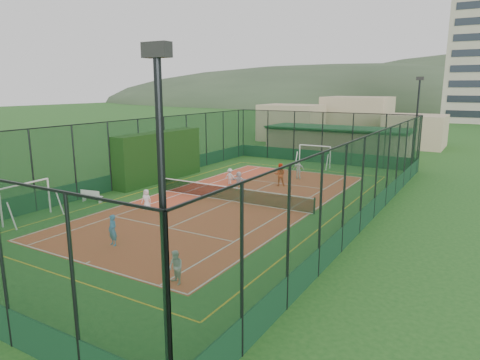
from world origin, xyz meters
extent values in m
plane|color=#1E541D|center=(0.00, 0.00, 0.00)|extent=(300.00, 300.00, 0.00)
cube|color=#B94029|center=(0.00, 0.00, 0.01)|extent=(11.17, 23.97, 0.01)
cube|color=black|center=(-8.30, 2.53, 1.96)|extent=(1.35, 8.97, 3.93)
imported|color=silver|center=(-3.42, -4.36, 0.65)|extent=(0.70, 0.54, 1.28)
imported|color=#437FC0|center=(-0.61, -9.71, 0.76)|extent=(0.61, 0.46, 1.50)
imported|color=silver|center=(4.57, -11.41, 0.68)|extent=(0.78, 0.70, 1.33)
imported|color=silver|center=(-2.73, 4.22, 0.63)|extent=(0.85, 0.56, 1.24)
imported|color=silver|center=(1.03, 8.84, 0.78)|extent=(0.95, 0.49, 1.55)
imported|color=silver|center=(-1.10, 2.83, 0.71)|extent=(1.36, 0.68, 1.40)
imported|color=red|center=(0.79, 5.73, 0.88)|extent=(1.04, 0.96, 1.73)
sphere|color=#CCE033|center=(2.28, 1.20, 0.04)|extent=(0.07, 0.07, 0.07)
sphere|color=#CCE033|center=(-0.34, 1.75, 0.04)|extent=(0.07, 0.07, 0.07)
sphere|color=#CCE033|center=(-1.62, 0.92, 0.04)|extent=(0.07, 0.07, 0.07)
camera|label=1|loc=(14.40, -23.21, 7.40)|focal=32.00mm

